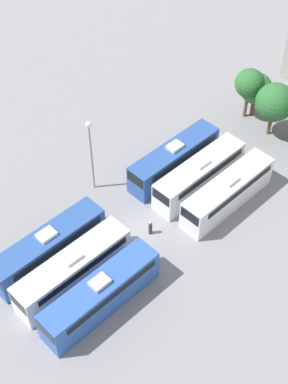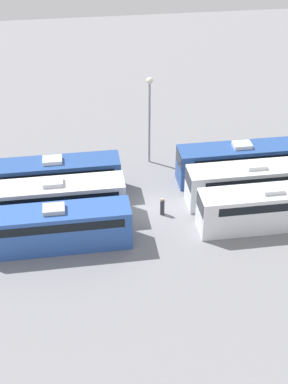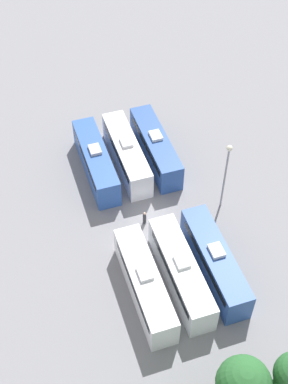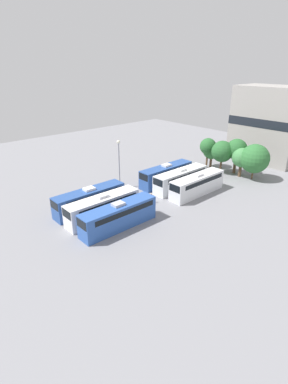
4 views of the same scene
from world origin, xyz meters
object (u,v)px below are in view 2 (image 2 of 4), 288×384
Objects in this scene: bus_1 at (55,200)px; light_pole at (149,107)px; bus_0 at (55,177)px; bus_3 at (241,161)px; bus_5 at (270,207)px; bus_2 at (56,227)px; bus_4 at (254,182)px; worker_person at (162,207)px.

bus_1 is 12.31m from light_pole.
bus_1 is (3.40, 0.01, 0.00)m from bus_0.
bus_1 is at bearing 0.09° from bus_0.
bus_3 is 9.48m from light_pole.
bus_5 is 1.32× the size of light_pole.
bus_0 is at bearing -64.24° from light_pole.
bus_2 is 1.00× the size of bus_4.
bus_5 is at bearing 35.43° from light_pole.
bus_1 is 17.03m from bus_5.
bus_2 is (6.95, 0.06, 0.00)m from bus_0.
bus_0 is at bearing -115.84° from worker_person.
bus_0 and bus_5 have the same top height.
bus_1 and bus_3 have the same top height.
bus_5 is at bearing 67.81° from bus_0.
bus_0 and bus_2 have the same top height.
bus_0 is 1.32× the size of light_pole.
bus_2 is 1.00× the size of bus_5.
bus_4 is (3.26, 16.54, 0.00)m from bus_0.
worker_person is (0.91, -7.94, -1.08)m from bus_4.
bus_5 is at bearing 2.19° from bus_3.
bus_5 is at bearing 71.91° from worker_person.
bus_1 and bus_2 have the same top height.
bus_5 is 7.02× the size of worker_person.
bus_3 and bus_4 have the same top height.
light_pole reaches higher than bus_4.
bus_2 is 16.64m from bus_5.
worker_person is at bearing 64.16° from bus_0.
bus_3 is 3.41m from bus_4.
light_pole is (-8.42, 0.22, 4.98)m from worker_person.
bus_1 is 16.80m from bus_3.
bus_5 is (6.96, 0.27, 0.00)m from bus_3.
bus_1 is at bearing -89.50° from bus_4.
bus_0 is at bearing -101.14° from bus_4.
bus_4 is (3.41, 0.11, 0.00)m from bus_3.
bus_5 is at bearing 2.52° from bus_4.
worker_person is 0.19× the size of light_pole.
bus_3 is (-0.15, 16.43, 0.00)m from bus_0.
bus_2 is 1.00× the size of bus_3.
bus_3 is (-3.55, 16.42, 0.00)m from bus_1.
worker_person is (-2.64, -8.09, -1.08)m from bus_5.
bus_3 is at bearing -177.81° from bus_5.
worker_person is (-2.79, 8.54, -1.08)m from bus_2.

